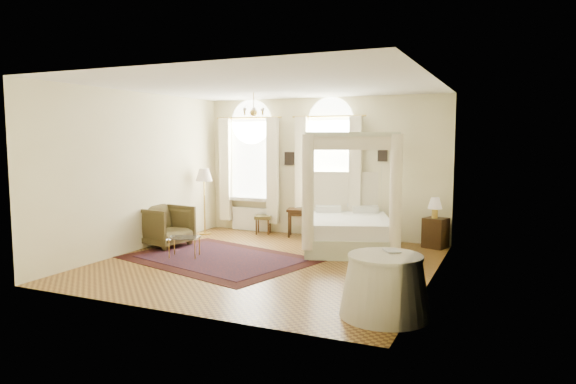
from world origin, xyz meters
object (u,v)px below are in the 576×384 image
Objects in this scene: canopy_bed at (349,223)px; side_table at (385,286)px; writing_desk at (306,213)px; nightstand at (435,233)px; coffee_table at (184,239)px; stool at (263,219)px; floor_lamp at (204,178)px; armchair at (165,226)px.

canopy_bed reaches higher than side_table.
side_table is (3.00, -4.66, -0.17)m from writing_desk.
coffee_table is (-4.40, -2.94, 0.04)m from nightstand.
canopy_bed reaches higher than nightstand.
side_table is at bearing -48.16° from stool.
floor_lamp reaches higher than coffee_table.
writing_desk is (-3.00, 0.01, 0.25)m from nightstand.
coffee_table is at bearing 158.77° from side_table.
side_table is (1.66, -3.74, -0.16)m from canopy_bed.
canopy_bed is at bearing -34.45° from writing_desk.
armchair is 5.92m from side_table.
canopy_bed is 5.53× the size of stool.
writing_desk is at bearing 3.46° from stool.
armchair is at bearing 155.81° from side_table.
floor_lamp is at bearing 113.86° from coffee_table.
floor_lamp is 6.77m from side_table.
armchair is 1.40× the size of coffee_table.
side_table reaches higher than nightstand.
stool reaches higher than coffee_table.
coffee_table is at bearing -115.43° from writing_desk.
armchair is 1.23m from coffee_table.
armchair is (-5.40, -2.22, 0.12)m from nightstand.
canopy_bed is 2.60m from stool.
side_table reaches higher than coffee_table.
nightstand is at bearing 7.15° from floor_lamp.
nightstand is at bearing 0.79° from stool.
canopy_bed is at bearing -61.96° from armchair.
armchair is at bearing -157.65° from nightstand.
writing_desk is (-1.34, 0.92, 0.01)m from canopy_bed.
coffee_table is 2.67m from floor_lamp.
armchair reaches higher than coffee_table.
armchair is at bearing 144.35° from coffee_table.
canopy_bed reaches higher than coffee_table.
armchair reaches higher than stool.
canopy_bed is 2.77× the size of writing_desk.
side_table is at bearing -105.52° from armchair.
armchair is 1.80m from floor_lamp.
floor_lamp reaches higher than side_table.
side_table reaches higher than stool.
coffee_table is at bearing -146.29° from nightstand.
nightstand is 4.65m from side_table.
coffee_table is at bearing -66.14° from floor_lamp.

